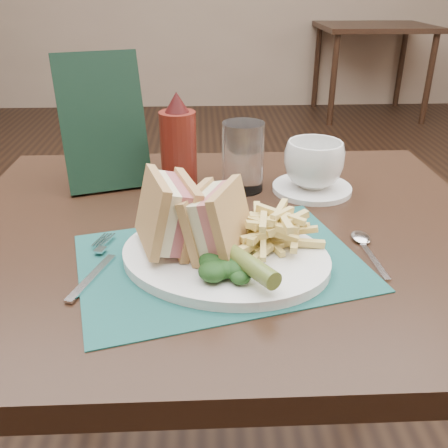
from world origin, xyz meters
name	(u,v)px	position (x,y,z in m)	size (l,w,h in m)	color
floor	(218,363)	(0.00, 0.00, 0.00)	(7.00, 7.00, 0.00)	black
wall_back	(206,106)	(0.00, 3.50, 0.00)	(6.00, 6.00, 0.00)	tan
table_main	(225,394)	(0.00, -0.50, 0.38)	(0.90, 0.75, 0.75)	black
table_bg_right	(370,71)	(1.41, 3.12, 0.38)	(0.90, 0.75, 0.75)	black
placemat	(220,262)	(-0.01, -0.62, 0.75)	(0.39, 0.28, 0.00)	#184D49
plate	(225,257)	(-0.01, -0.62, 0.76)	(0.30, 0.24, 0.01)	white
sandwich_half_a	(152,215)	(-0.11, -0.60, 0.82)	(0.06, 0.11, 0.10)	tan
sandwich_half_b	(203,218)	(-0.04, -0.61, 0.82)	(0.06, 0.10, 0.09)	tan
kale_garnish	(226,267)	(-0.01, -0.68, 0.78)	(0.11, 0.08, 0.03)	#133312
pickle_spear	(245,262)	(0.02, -0.68, 0.79)	(0.02, 0.02, 0.12)	#506426
fries_pile	(270,226)	(0.06, -0.60, 0.80)	(0.18, 0.20, 0.06)	#E8CF74
fork	(95,263)	(-0.19, -0.62, 0.76)	(0.03, 0.17, 0.01)	silver
spoon	(370,251)	(0.21, -0.60, 0.76)	(0.03, 0.15, 0.01)	silver
saucer	(312,188)	(0.17, -0.36, 0.76)	(0.15, 0.15, 0.01)	white
coffee_cup	(314,164)	(0.17, -0.36, 0.80)	(0.11, 0.11, 0.09)	white
drinking_glass	(243,157)	(0.04, -0.34, 0.81)	(0.08, 0.08, 0.13)	white
ketchup_bottle	(178,143)	(-0.08, -0.34, 0.84)	(0.07, 0.07, 0.19)	#58160F
check_presenter	(103,123)	(-0.22, -0.31, 0.87)	(0.15, 0.02, 0.25)	black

